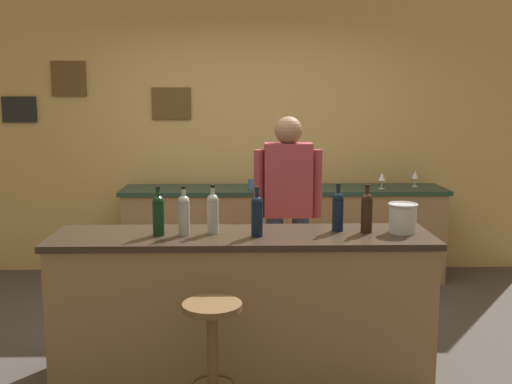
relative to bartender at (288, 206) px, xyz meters
name	(u,v)px	position (x,y,z in m)	size (l,w,h in m)	color
ground_plane	(243,348)	(-0.35, -0.46, -0.94)	(10.00, 10.00, 0.00)	#423D38
back_wall	(241,133)	(-0.36, 1.57, 0.47)	(6.00, 0.09, 2.80)	tan
bar_counter	(243,305)	(-0.35, -0.86, -0.47)	(2.36, 0.60, 0.92)	olive
side_counter	(284,233)	(0.05, 1.19, -0.48)	(3.10, 0.56, 0.90)	olive
bartender	(288,206)	(0.00, 0.00, 0.00)	(0.52, 0.21, 1.62)	#384766
bar_stool	(212,342)	(-0.51, -1.45, -0.48)	(0.32, 0.32, 0.68)	brown
wine_bottle_a	(158,214)	(-0.86, -0.89, 0.12)	(0.07, 0.07, 0.31)	black
wine_bottle_b	(184,214)	(-0.71, -0.89, 0.12)	(0.07, 0.07, 0.31)	#999E99
wine_bottle_c	(213,212)	(-0.53, -0.84, 0.12)	(0.07, 0.07, 0.31)	#999E99
wine_bottle_d	(257,214)	(-0.26, -0.92, 0.12)	(0.07, 0.07, 0.31)	black
wine_bottle_e	(338,210)	(0.26, -0.79, 0.12)	(0.07, 0.07, 0.31)	black
wine_bottle_f	(367,211)	(0.43, -0.84, 0.12)	(0.07, 0.07, 0.31)	black
ice_bucket	(403,217)	(0.65, -0.85, 0.08)	(0.19, 0.19, 0.19)	#B7BABF
wine_glass_a	(303,176)	(0.23, 1.20, 0.07)	(0.07, 0.07, 0.16)	silver
wine_glass_b	(382,177)	(0.98, 1.10, 0.07)	(0.07, 0.07, 0.16)	silver
wine_glass_c	(415,175)	(1.33, 1.24, 0.07)	(0.07, 0.07, 0.16)	silver
coffee_mug	(252,184)	(-0.25, 1.11, 0.01)	(0.12, 0.08, 0.09)	#336699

